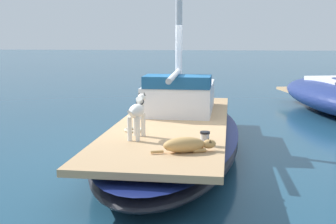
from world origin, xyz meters
The scene contains 7 objects.
ground_plane centered at (0.00, 0.00, 0.00)m, with size 120.00×120.00×0.00m, color navy.
sailboat_main centered at (0.00, 0.00, 0.34)m, with size 2.81×7.33×0.66m.
cabin_house centered at (0.05, 1.12, 1.01)m, with size 1.49×2.27×0.84m.
dog_tan centered at (0.39, -2.28, 0.77)m, with size 0.93×0.44×0.22m.
dog_white centered at (-0.45, -1.46, 1.08)m, with size 0.26×0.94×0.70m.
deck_winch centered at (0.64, -1.85, 0.76)m, with size 0.16×0.16×0.21m.
coiled_rope centered at (-0.60, -0.97, 0.68)m, with size 0.32×0.32×0.04m, color beige.
Camera 1 is at (0.73, -8.36, 2.30)m, focal length 47.33 mm.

